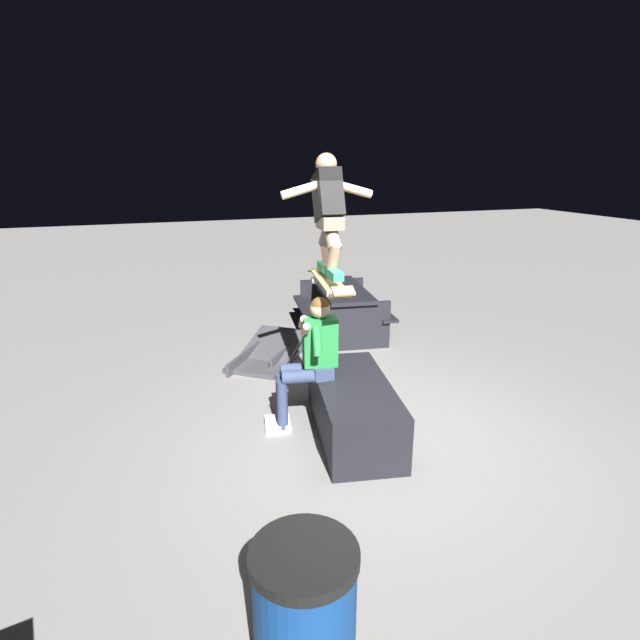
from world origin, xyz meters
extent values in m
plane|color=slate|center=(0.00, 0.00, 0.00)|extent=(40.00, 40.00, 0.00)
cube|color=black|center=(0.16, 0.16, 0.28)|extent=(1.72, 1.00, 0.56)
cube|color=#2D3856|center=(0.44, 0.42, 0.62)|extent=(0.32, 0.20, 0.12)
cube|color=#1E7233|center=(0.44, 0.42, 0.93)|extent=(0.26, 0.37, 0.50)
sphere|color=tan|center=(0.44, 0.42, 1.28)|extent=(0.20, 0.20, 0.20)
sphere|color=brown|center=(0.44, 0.42, 1.30)|extent=(0.19, 0.19, 0.19)
cylinder|color=#1E7233|center=(0.26, 0.52, 1.00)|extent=(0.20, 0.11, 0.29)
cylinder|color=tan|center=(0.35, 0.60, 1.10)|extent=(0.25, 0.11, 0.19)
cylinder|color=#1E7233|center=(0.65, 0.44, 1.00)|extent=(0.20, 0.11, 0.29)
cylinder|color=tan|center=(0.59, 0.56, 1.10)|extent=(0.25, 0.11, 0.19)
cylinder|color=#2D3856|center=(0.39, 0.63, 0.60)|extent=(0.21, 0.42, 0.14)
cylinder|color=#2D3856|center=(0.43, 0.83, 0.30)|extent=(0.11, 0.11, 0.52)
cube|color=white|center=(0.44, 0.88, 0.04)|extent=(0.15, 0.27, 0.08)
cylinder|color=#2D3856|center=(0.57, 0.60, 0.60)|extent=(0.21, 0.42, 0.14)
cylinder|color=#2D3856|center=(0.61, 0.80, 0.30)|extent=(0.11, 0.11, 0.52)
cube|color=white|center=(0.61, 0.85, 0.04)|extent=(0.15, 0.27, 0.08)
cube|color=#AD8451|center=(0.40, 0.34, 1.55)|extent=(0.81, 0.26, 0.12)
cube|color=#AD8451|center=(0.85, 0.30, 1.57)|extent=(0.14, 0.21, 0.04)
cube|color=#AD8451|center=(-0.05, 0.37, 1.57)|extent=(0.13, 0.21, 0.07)
cube|color=#99999E|center=(0.68, 0.31, 1.52)|extent=(0.08, 0.16, 0.04)
cylinder|color=white|center=(0.69, 0.40, 1.50)|extent=(0.06, 0.03, 0.05)
cylinder|color=white|center=(0.67, 0.22, 1.50)|extent=(0.06, 0.03, 0.05)
cube|color=#99999E|center=(0.12, 0.36, 1.52)|extent=(0.08, 0.16, 0.04)
cylinder|color=white|center=(0.13, 0.45, 1.50)|extent=(0.06, 0.03, 0.05)
cylinder|color=white|center=(0.11, 0.27, 1.50)|extent=(0.06, 0.03, 0.05)
cube|color=#2D9E66|center=(0.58, 0.32, 1.66)|extent=(0.27, 0.12, 0.08)
cube|color=#2D9E66|center=(0.22, 0.35, 1.66)|extent=(0.27, 0.12, 0.08)
cylinder|color=tan|center=(0.53, 0.33, 1.82)|extent=(0.24, 0.12, 0.31)
cylinder|color=#685D4F|center=(0.45, 0.33, 2.02)|extent=(0.34, 0.16, 0.33)
cylinder|color=tan|center=(0.28, 0.35, 1.82)|extent=(0.24, 0.12, 0.31)
cylinder|color=#685D4F|center=(0.35, 0.34, 2.02)|extent=(0.34, 0.16, 0.33)
cube|color=#685D4F|center=(0.40, 0.34, 2.12)|extent=(0.32, 0.22, 0.12)
cube|color=black|center=(0.48, 0.33, 2.36)|extent=(0.47, 0.26, 0.52)
sphere|color=tan|center=(0.54, 0.32, 2.64)|extent=(0.20, 0.20, 0.20)
cylinder|color=tan|center=(0.52, 0.55, 2.42)|extent=(0.12, 0.45, 0.19)
cylinder|color=tan|center=(0.48, 0.11, 2.42)|extent=(0.12, 0.45, 0.19)
cube|color=#38383D|center=(2.41, 0.51, 0.03)|extent=(1.47, 1.37, 0.06)
cube|color=#38383D|center=(2.41, 0.51, 0.10)|extent=(1.43, 1.34, 0.37)
cube|color=#38383D|center=(2.41, 0.80, 0.09)|extent=(0.94, 0.74, 0.17)
cube|color=#38383D|center=(2.41, 0.22, 0.09)|extent=(0.94, 0.74, 0.17)
cube|color=black|center=(3.12, -0.88, 0.72)|extent=(1.79, 0.95, 0.06)
cube|color=black|center=(3.20, -0.34, 0.42)|extent=(1.72, 0.50, 0.04)
cube|color=black|center=(3.04, -1.43, 0.42)|extent=(1.72, 0.50, 0.04)
cube|color=black|center=(3.88, -1.00, 0.36)|extent=(0.23, 1.10, 0.72)
cube|color=black|center=(2.36, -0.77, 0.36)|extent=(0.23, 1.10, 0.72)
cylinder|color=navy|center=(-2.17, 1.41, 0.41)|extent=(0.52, 0.52, 0.83)
cylinder|color=black|center=(-2.17, 1.41, 0.86)|extent=(0.54, 0.54, 0.06)
camera|label=1|loc=(-4.03, 1.98, 2.67)|focal=28.12mm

